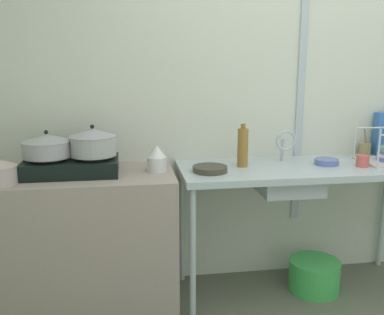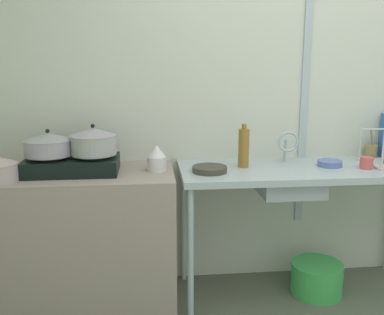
# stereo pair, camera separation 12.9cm
# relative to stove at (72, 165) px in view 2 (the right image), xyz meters

# --- Properties ---
(wall_back) EXTENTS (4.83, 0.10, 2.64)m
(wall_back) POSITION_rel_stove_xyz_m (1.47, 0.34, 0.42)
(wall_back) COLOR beige
(wall_back) RESTS_ON ground
(wall_metal_strip) EXTENTS (0.05, 0.01, 2.11)m
(wall_metal_strip) POSITION_rel_stove_xyz_m (1.49, 0.28, 0.55)
(wall_metal_strip) COLOR #A2AFB6
(counter_concrete) EXTENTS (1.11, 0.58, 0.85)m
(counter_concrete) POSITION_rel_stove_xyz_m (0.04, 0.00, -0.48)
(counter_concrete) COLOR gray
(counter_concrete) RESTS_ON ground
(counter_sink) EXTENTS (1.57, 0.58, 0.85)m
(counter_sink) POSITION_rel_stove_xyz_m (1.42, -0.00, -0.11)
(counter_sink) COLOR #A2AFB6
(counter_sink) RESTS_ON ground
(stove) EXTENTS (0.54, 0.32, 0.11)m
(stove) POSITION_rel_stove_xyz_m (0.00, 0.00, 0.00)
(stove) COLOR black
(stove) RESTS_ON counter_concrete
(pot_on_left_burner) EXTENTS (0.28, 0.28, 0.16)m
(pot_on_left_burner) POSITION_rel_stove_xyz_m (-0.13, 0.00, 0.13)
(pot_on_left_burner) COLOR #97939D
(pot_on_left_burner) RESTS_ON stove
(pot_on_right_burner) EXTENTS (0.27, 0.27, 0.18)m
(pot_on_right_burner) POSITION_rel_stove_xyz_m (0.13, 0.00, 0.14)
(pot_on_right_burner) COLOR #979997
(pot_on_right_burner) RESTS_ON stove
(percolator) EXTENTS (0.11, 0.11, 0.16)m
(percolator) POSITION_rel_stove_xyz_m (0.50, -0.00, 0.03)
(percolator) COLOR silver
(percolator) RESTS_ON counter_concrete
(sink_basin) EXTENTS (0.37, 0.35, 0.15)m
(sink_basin) POSITION_rel_stove_xyz_m (1.30, -0.05, -0.12)
(sink_basin) COLOR #A2AFB6
(sink_basin) RESTS_ON counter_sink
(faucet) EXTENTS (0.14, 0.08, 0.21)m
(faucet) POSITION_rel_stove_xyz_m (1.33, 0.11, 0.09)
(faucet) COLOR #A2AFB6
(faucet) RESTS_ON counter_sink
(frying_pan) EXTENTS (0.21, 0.21, 0.03)m
(frying_pan) POSITION_rel_stove_xyz_m (0.81, -0.06, -0.03)
(frying_pan) COLOR #39362C
(frying_pan) RESTS_ON counter_sink
(cup_by_rack) EXTENTS (0.08, 0.08, 0.07)m
(cup_by_rack) POSITION_rel_stove_xyz_m (1.78, -0.07, -0.01)
(cup_by_rack) COLOR #C4514E
(cup_by_rack) RESTS_ON counter_sink
(small_bowl_on_drainboard) EXTENTS (0.15, 0.15, 0.04)m
(small_bowl_on_drainboard) POSITION_rel_stove_xyz_m (1.58, 0.01, -0.03)
(small_bowl_on_drainboard) COLOR #5466AA
(small_bowl_on_drainboard) RESTS_ON counter_sink
(bottle_by_sink) EXTENTS (0.07, 0.07, 0.27)m
(bottle_by_sink) POSITION_rel_stove_xyz_m (1.03, 0.04, 0.07)
(bottle_by_sink) COLOR olive
(bottle_by_sink) RESTS_ON counter_sink
(utensil_jar) EXTENTS (0.08, 0.08, 0.20)m
(utensil_jar) POSITION_rel_stove_xyz_m (1.96, 0.23, -0.00)
(utensil_jar) COLOR #8C7B50
(utensil_jar) RESTS_ON counter_sink
(bucket_on_floor) EXTENTS (0.33, 0.33, 0.21)m
(bucket_on_floor) POSITION_rel_stove_xyz_m (1.53, -0.03, -0.80)
(bucket_on_floor) COLOR green
(bucket_on_floor) RESTS_ON ground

